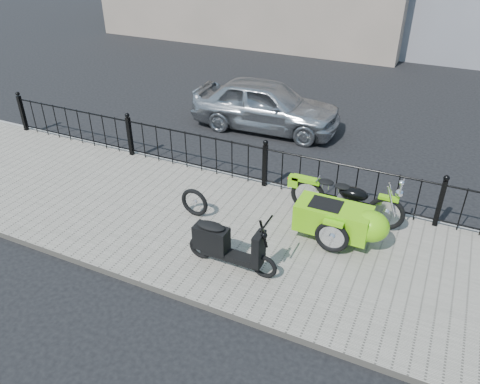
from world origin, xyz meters
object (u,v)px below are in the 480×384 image
at_px(sedan_car, 266,105).
at_px(spare_tire, 195,202).
at_px(motorcycle_sidecar, 345,216).
at_px(scooter, 225,245).

bearing_deg(sedan_car, spare_tire, -176.74).
relative_size(motorcycle_sidecar, scooter, 1.42).
height_order(spare_tire, sedan_car, sedan_car).
distance_m(motorcycle_sidecar, scooter, 2.23).
bearing_deg(spare_tire, motorcycle_sidecar, 9.98).
relative_size(scooter, sedan_car, 0.40).
bearing_deg(motorcycle_sidecar, sedan_car, 127.53).
height_order(scooter, spare_tire, scooter).
bearing_deg(motorcycle_sidecar, spare_tire, -170.02).
relative_size(spare_tire, sedan_car, 0.14).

